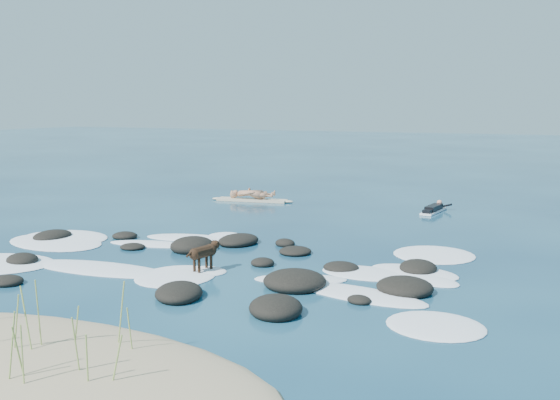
% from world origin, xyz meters
% --- Properties ---
extents(ground, '(160.00, 160.00, 0.00)m').
position_xyz_m(ground, '(0.00, 0.00, 0.00)').
color(ground, '#0A2642').
rests_on(ground, ground).
extents(sand_dune, '(9.00, 4.40, 0.60)m').
position_xyz_m(sand_dune, '(0.00, -8.20, 0.00)').
color(sand_dune, '#9E8966').
rests_on(sand_dune, ground).
extents(dune_grass, '(3.88, 1.87, 1.25)m').
position_xyz_m(dune_grass, '(0.36, -8.05, 0.62)').
color(dune_grass, '#90A952').
rests_on(dune_grass, ground).
extents(reef_rocks, '(12.21, 6.99, 0.52)m').
position_xyz_m(reef_rocks, '(0.14, -1.45, 0.10)').
color(reef_rocks, black).
rests_on(reef_rocks, ground).
extents(breaking_foam, '(14.37, 8.88, 0.12)m').
position_xyz_m(breaking_foam, '(-1.53, -1.26, 0.01)').
color(breaking_foam, white).
rests_on(breaking_foam, ground).
extents(standing_surfer_rig, '(3.60, 1.08, 2.05)m').
position_xyz_m(standing_surfer_rig, '(-4.60, 8.60, 0.81)').
color(standing_surfer_rig, beige).
rests_on(standing_surfer_rig, ground).
extents(paddling_surfer_rig, '(0.97, 2.18, 0.38)m').
position_xyz_m(paddling_surfer_rig, '(2.94, 9.04, 0.13)').
color(paddling_surfer_rig, white).
rests_on(paddling_surfer_rig, ground).
extents(dog, '(0.46, 1.18, 0.76)m').
position_xyz_m(dog, '(-0.44, -2.02, 0.50)').
color(dog, black).
rests_on(dog, ground).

